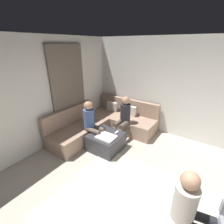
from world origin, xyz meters
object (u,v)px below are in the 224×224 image
object	(u,v)px
coffee_mug	(103,127)
person_on_armchair	(192,210)
game_remote	(117,132)
person_on_couch_back	(123,116)
sectional_couch	(104,123)
ottoman	(106,142)
person_on_couch_side	(92,122)

from	to	relation	value
coffee_mug	person_on_armchair	xyz separation A→B (m)	(2.36, -1.30, 0.17)
game_remote	person_on_couch_back	distance (m)	0.57
coffee_mug	game_remote	size ratio (longest dim) A/B	0.63
sectional_couch	ottoman	bearing A→B (deg)	-50.41
sectional_couch	ottoman	world-z (taller)	sectional_couch
person_on_couch_side	person_on_armchair	distance (m)	2.77
person_on_couch_side	sectional_couch	bearing A→B (deg)	-168.19
sectional_couch	person_on_armchair	distance (m)	3.25
person_on_couch_side	ottoman	bearing A→B (deg)	94.82
ottoman	person_on_couch_side	size ratio (longest dim) A/B	0.63
coffee_mug	game_remote	distance (m)	0.40
sectional_couch	person_on_couch_side	bearing A→B (deg)	-78.19
ottoman	person_on_armchair	distance (m)	2.45
person_on_couch_side	person_on_armchair	size ratio (longest dim) A/B	1.02
sectional_couch	person_on_couch_side	xyz separation A→B (m)	(0.15, -0.71, 0.38)
game_remote	person_on_armchair	xyz separation A→B (m)	(1.96, -1.34, 0.21)
game_remote	person_on_armchair	world-z (taller)	person_on_armchair
game_remote	person_on_armchair	size ratio (longest dim) A/B	0.13
sectional_couch	person_on_armchair	size ratio (longest dim) A/B	2.16
sectional_couch	person_on_armchair	bearing A→B (deg)	-33.67
person_on_couch_side	person_on_armchair	xyz separation A→B (m)	(2.54, -1.09, -0.01)
sectional_couch	person_on_couch_back	size ratio (longest dim) A/B	2.12
coffee_mug	person_on_couch_side	size ratio (longest dim) A/B	0.08
person_on_couch_back	person_on_armchair	size ratio (longest dim) A/B	1.02
sectional_couch	person_on_couch_side	distance (m)	0.81
sectional_couch	ottoman	size ratio (longest dim) A/B	3.36
ottoman	person_on_couch_back	bearing A→B (deg)	84.59
sectional_couch	person_on_couch_back	xyz separation A→B (m)	(0.62, 0.06, 0.38)
sectional_couch	game_remote	size ratio (longest dim) A/B	17.00
game_remote	person_on_couch_back	bearing A→B (deg)	102.36
sectional_couch	person_on_couch_back	distance (m)	0.73
sectional_couch	game_remote	distance (m)	0.88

